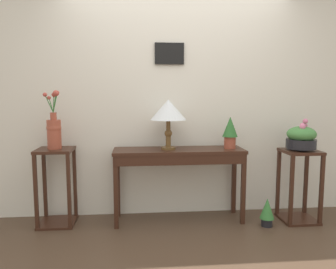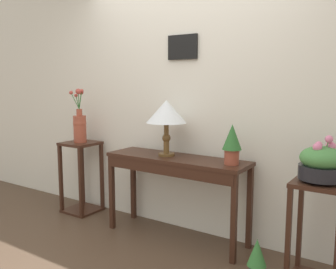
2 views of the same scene
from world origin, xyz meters
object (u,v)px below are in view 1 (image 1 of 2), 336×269
Objects in this scene: planter_bowl_wide_right at (301,138)px; table_lamp at (168,111)px; pedestal_stand_left at (56,187)px; potted_plant_floor at (267,211)px; console_table at (179,159)px; potted_plant_on_console at (230,131)px; flower_vase_tall_left at (54,130)px; pedestal_stand_right at (299,186)px.

table_lamp is at bearing 174.76° from planter_bowl_wide_right.
pedestal_stand_left is 2.70× the size of potted_plant_floor.
table_lamp is (-0.11, 0.02, 0.51)m from console_table.
flower_vase_tall_left reaches higher than potted_plant_on_console.
table_lamp is at bearing 179.86° from potted_plant_on_console.
planter_bowl_wide_right is (1.30, -0.11, 0.23)m from console_table.
pedestal_stand_right is at bearing 154.15° from planter_bowl_wide_right.
planter_bowl_wide_right is (1.41, -0.13, -0.28)m from table_lamp.
potted_plant_on_console is at bearing 2.35° from console_table.
table_lamp is 0.88× the size of flower_vase_tall_left.
pedestal_stand_left is at bearing 125.85° from flower_vase_tall_left.
table_lamp is 0.65× the size of pedestal_stand_left.
table_lamp is 1.75× the size of potted_plant_floor.
planter_bowl_wide_right is (2.59, -0.14, 0.51)m from pedestal_stand_left.
flower_vase_tall_left is (-1.18, 0.01, -0.18)m from table_lamp.
table_lamp is 1.44m from planter_bowl_wide_right.
table_lamp is 1.42m from pedestal_stand_left.
flower_vase_tall_left is (-1.30, 0.03, 0.33)m from console_table.
pedestal_stand_left reaches higher than pedestal_stand_right.
potted_plant_on_console is at bearing 170.20° from planter_bowl_wide_right.
planter_bowl_wide_right is at bearing 17.85° from potted_plant_floor.
table_lamp is 1.63m from pedestal_stand_right.
pedestal_stand_right is 2.33× the size of planter_bowl_wide_right.
flower_vase_tall_left is 2.67m from pedestal_stand_right.
flower_vase_tall_left is 1.79× the size of planter_bowl_wide_right.
pedestal_stand_right is at bearing -9.79° from potted_plant_on_console.
console_table is 1.32m from planter_bowl_wide_right.
console_table is 1.34m from flower_vase_tall_left.
console_table is 4.05× the size of potted_plant_on_console.
planter_bowl_wide_right is at bearing -9.80° from potted_plant_on_console.
pedestal_stand_left is at bearing 173.04° from potted_plant_floor.
planter_bowl_wide_right reaches higher than pedestal_stand_left.
pedestal_stand_right is at bearing 17.90° from potted_plant_floor.
potted_plant_floor is at bearing -162.10° from pedestal_stand_right.
planter_bowl_wide_right reaches higher than potted_plant_floor.
pedestal_stand_right is (0.74, -0.13, -0.59)m from potted_plant_on_console.
potted_plant_floor is (0.34, -0.26, -0.82)m from potted_plant_on_console.
potted_plant_on_console reaches higher than planter_bowl_wide_right.
console_table is 1.71× the size of pedestal_stand_left.
flower_vase_tall_left reaches higher than table_lamp.
planter_bowl_wide_right is (2.59, -0.14, -0.10)m from flower_vase_tall_left.
planter_bowl_wide_right is at bearing -5.24° from table_lamp.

